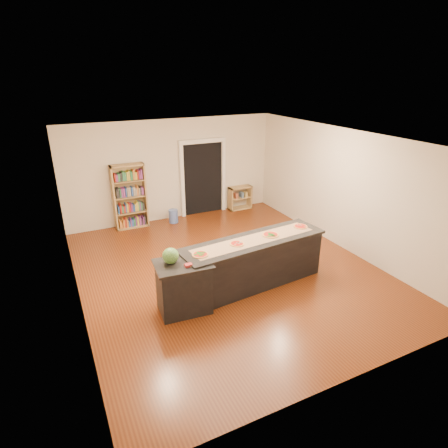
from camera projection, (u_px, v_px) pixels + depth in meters
name	position (u px, v px, depth m)	size (l,w,h in m)	color
room	(228.00, 209.00, 7.53)	(6.00, 7.00, 2.80)	beige
doorway	(203.00, 174.00, 10.85)	(1.40, 0.09, 2.21)	black
kitchen_island	(253.00, 262.00, 7.36)	(2.97, 0.80, 0.98)	black
side_counter	(184.00, 287.00, 6.55)	(0.96, 0.70, 0.95)	black
bookshelf	(130.00, 197.00, 9.95)	(0.87, 0.31, 1.74)	tan
low_shelf	(240.00, 198.00, 11.50)	(0.71, 0.30, 0.71)	tan
waste_bin	(173.00, 216.00, 10.51)	(0.26, 0.26, 0.38)	#4B63A7
kraft_paper	(254.00, 240.00, 7.17)	(2.58, 0.46, 0.00)	#95704D
watermelon	(171.00, 256.00, 6.32)	(0.28, 0.28, 0.28)	#144214
cutting_board	(197.00, 262.00, 6.39)	(0.33, 0.22, 0.02)	tan
package_red	(188.00, 265.00, 6.26)	(0.13, 0.09, 0.04)	maroon
package_teal	(198.00, 255.00, 6.58)	(0.14, 0.14, 0.05)	#195966
pizza_a	(200.00, 254.00, 6.57)	(0.30, 0.30, 0.02)	tan
pizza_b	(237.00, 244.00, 6.98)	(0.29, 0.29, 0.02)	tan
pizza_c	(271.00, 235.00, 7.36)	(0.34, 0.34, 0.02)	tan
pizza_d	(300.00, 226.00, 7.75)	(0.28, 0.28, 0.02)	tan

